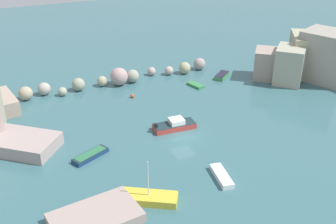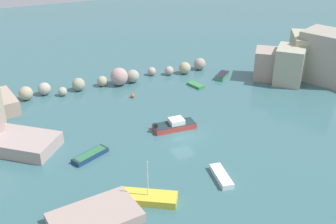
% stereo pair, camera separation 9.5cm
% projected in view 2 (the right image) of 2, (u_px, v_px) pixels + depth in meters
% --- Properties ---
extents(cove_water, '(160.00, 160.00, 0.00)m').
position_uv_depth(cove_water, '(183.00, 135.00, 50.54)').
color(cove_water, '#39666D').
rests_on(cove_water, ground).
extents(cliff_headland_right, '(18.48, 15.20, 7.74)m').
position_uv_depth(cliff_headland_right, '(322.00, 61.00, 65.39)').
color(cliff_headland_right, tan).
rests_on(cliff_headland_right, ground).
extents(rock_breakwater, '(30.16, 3.75, 2.73)m').
position_uv_depth(rock_breakwater, '(119.00, 78.00, 64.23)').
color(rock_breakwater, tan).
rests_on(rock_breakwater, ground).
extents(stone_dock, '(8.23, 5.69, 0.95)m').
position_uv_depth(stone_dock, '(95.00, 218.00, 36.63)').
color(stone_dock, '#A79288').
rests_on(stone_dock, ground).
extents(channel_buoy, '(0.55, 0.55, 0.55)m').
position_uv_depth(channel_buoy, '(132.00, 96.00, 60.08)').
color(channel_buoy, '#E04C28').
rests_on(channel_buoy, cove_water).
extents(moored_boat_0, '(5.64, 4.46, 4.46)m').
position_uv_depth(moored_boat_0, '(148.00, 198.00, 39.22)').
color(moored_boat_0, gold).
rests_on(moored_boat_0, cove_water).
extents(moored_boat_1, '(4.45, 3.06, 0.54)m').
position_uv_depth(moored_boat_1, '(90.00, 155.00, 46.01)').
color(moored_boat_1, navy).
rests_on(moored_boat_1, cove_water).
extents(moored_boat_2, '(3.43, 3.22, 0.67)m').
position_uv_depth(moored_boat_2, '(222.00, 76.00, 66.86)').
color(moored_boat_2, '#3F894D').
rests_on(moored_boat_2, cove_water).
extents(moored_boat_3, '(1.94, 2.98, 0.38)m').
position_uv_depth(moored_boat_3, '(196.00, 85.00, 63.81)').
color(moored_boat_3, '#378948').
rests_on(moored_boat_3, cove_water).
extents(moored_boat_4, '(5.33, 2.20, 1.34)m').
position_uv_depth(moored_boat_4, '(175.00, 125.00, 51.74)').
color(moored_boat_4, '#BF3E36').
rests_on(moored_boat_4, cove_water).
extents(moored_boat_5, '(1.84, 4.13, 0.57)m').
position_uv_depth(moored_boat_5, '(221.00, 176.00, 42.48)').
color(moored_boat_5, white).
rests_on(moored_boat_5, cove_water).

